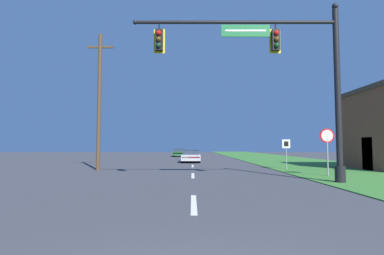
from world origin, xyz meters
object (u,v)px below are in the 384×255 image
object	(u,v)px
far_car	(178,153)
route_sign_post	(286,147)
utility_pole_near	(99,99)
signal_mast	(287,72)
car_ahead	(191,156)
stop_sign	(327,141)

from	to	relation	value
far_car	route_sign_post	xyz separation A→B (m)	(8.56, -26.12, 0.92)
far_car	utility_pole_near	xyz separation A→B (m)	(-4.28, -26.70, 4.21)
signal_mast	far_car	distance (m)	34.60
signal_mast	far_car	world-z (taller)	signal_mast
route_sign_post	car_ahead	bearing A→B (deg)	125.08
car_ahead	route_sign_post	world-z (taller)	route_sign_post
car_ahead	stop_sign	world-z (taller)	stop_sign
utility_pole_near	route_sign_post	bearing A→B (deg)	2.61
route_sign_post	utility_pole_near	size ratio (longest dim) A/B	0.22
utility_pole_near	car_ahead	bearing A→B (deg)	58.15
route_sign_post	utility_pole_near	distance (m)	13.26
far_car	route_sign_post	world-z (taller)	route_sign_post
car_ahead	utility_pole_near	distance (m)	12.51
car_ahead	far_car	xyz separation A→B (m)	(-1.94, 16.69, -0.00)
car_ahead	stop_sign	distance (m)	16.09
far_car	utility_pole_near	world-z (taller)	utility_pole_near
signal_mast	utility_pole_near	world-z (taller)	utility_pole_near
car_ahead	stop_sign	xyz separation A→B (m)	(7.26, -14.31, 1.26)
signal_mast	car_ahead	xyz separation A→B (m)	(-4.32, 17.07, -4.28)
signal_mast	stop_sign	xyz separation A→B (m)	(2.94, 2.77, -3.02)
far_car	stop_sign	world-z (taller)	stop_sign
far_car	car_ahead	bearing A→B (deg)	-83.38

